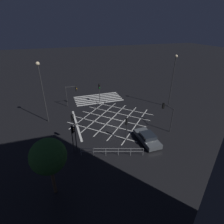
# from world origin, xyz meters

# --- Properties ---
(ground_plane) EXTENTS (200.00, 200.00, 0.00)m
(ground_plane) POSITION_xyz_m (0.00, 0.00, 0.00)
(ground_plane) COLOR black
(road_markings) EXTENTS (14.37, 18.72, 0.01)m
(road_markings) POSITION_xyz_m (0.35, -5.41, 0.00)
(road_markings) COLOR silver
(road_markings) RESTS_ON ground_plane
(traffic_light_nw_cross) EXTENTS (0.36, 2.63, 3.72)m
(traffic_light_nw_cross) POSITION_xyz_m (-6.70, 5.02, 2.75)
(traffic_light_nw_cross) COLOR #2D2D30
(traffic_light_nw_cross) RESTS_ON ground_plane
(traffic_light_se_main) EXTENTS (2.12, 0.36, 3.95)m
(traffic_light_se_main) POSITION_xyz_m (5.39, -7.11, 2.88)
(traffic_light_se_main) COLOR #2D2D30
(traffic_light_se_main) RESTS_ON ground_plane
(traffic_light_median_north) EXTENTS (0.36, 0.39, 3.40)m
(traffic_light_median_north) POSITION_xyz_m (0.15, 6.28, 2.44)
(traffic_light_median_north) COLOR #2D2D30
(traffic_light_median_north) RESTS_ON ground_plane
(traffic_light_median_south) EXTENTS (0.36, 0.39, 3.93)m
(traffic_light_median_south) POSITION_xyz_m (0.22, -6.88, 2.81)
(traffic_light_median_south) COLOR #2D2D30
(traffic_light_median_south) RESTS_ON ground_plane
(traffic_light_ne_main) EXTENTS (0.39, 0.36, 3.68)m
(traffic_light_ne_main) POSITION_xyz_m (6.98, 6.43, 2.63)
(traffic_light_ne_main) COLOR #2D2D30
(traffic_light_ne_main) RESTS_ON ground_plane
(traffic_light_ne_cross) EXTENTS (0.36, 2.07, 4.43)m
(traffic_light_ne_cross) POSITION_xyz_m (6.70, 5.59, 3.22)
(traffic_light_ne_cross) COLOR #2D2D30
(traffic_light_ne_cross) RESTS_ON ground_plane
(street_lamp_east) EXTENTS (0.55, 0.55, 9.39)m
(street_lamp_east) POSITION_xyz_m (9.96, -2.35, 6.71)
(street_lamp_east) COLOR #2D2D30
(street_lamp_east) RESTS_ON ground_plane
(street_lamp_west) EXTENTS (0.49, 0.49, 9.44)m
(street_lamp_west) POSITION_xyz_m (-11.58, -1.05, 6.40)
(street_lamp_west) COLOR #2D2D30
(street_lamp_west) RESTS_ON ground_plane
(street_tree_near) EXTENTS (3.06, 3.06, 5.79)m
(street_tree_near) POSITION_xyz_m (9.46, 11.65, 4.23)
(street_tree_near) COLOR brown
(street_tree_near) RESTS_ON ground_plane
(waiting_car) EXTENTS (1.87, 4.48, 1.26)m
(waiting_car) POSITION_xyz_m (-2.39, 7.48, 0.60)
(waiting_car) COLOR #474C51
(waiting_car) RESTS_ON ground_plane
(pedestrian_railing) EXTENTS (7.01, 2.39, 1.05)m
(pedestrian_railing) POSITION_xyz_m (2.87, 8.55, 0.67)
(pedestrian_railing) COLOR #9EA0A5
(pedestrian_railing) RESTS_ON ground_plane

